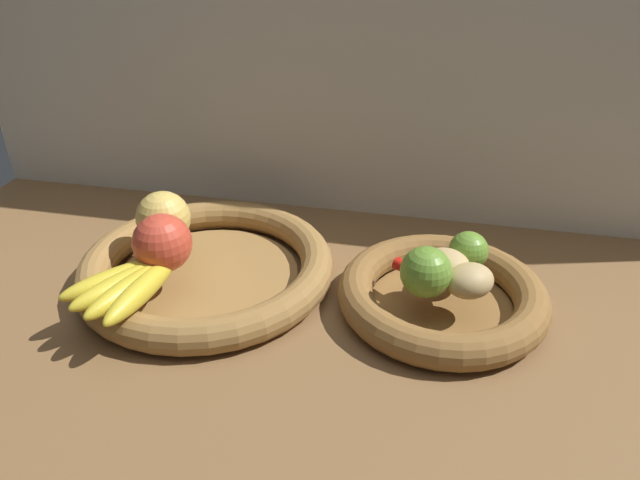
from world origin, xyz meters
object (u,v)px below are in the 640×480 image
object	(u,v)px
fruit_bowl_right	(442,295)
potato_large	(446,266)
apple_golden_left	(163,218)
lime_near	(426,272)
fruit_bowl_left	(207,267)
potato_small	(470,282)
chili_pepper	(427,277)
banana_bunch_front	(131,283)
apple_red_front	(162,243)
lime_far	(468,251)

from	to	relation	value
fruit_bowl_right	potato_large	bearing A→B (deg)	90.00
apple_golden_left	lime_near	bearing A→B (deg)	-8.14
fruit_bowl_left	potato_small	size ratio (longest dim) A/B	5.78
potato_large	fruit_bowl_left	bearing A→B (deg)	180.00
fruit_bowl_right	chili_pepper	world-z (taller)	chili_pepper
fruit_bowl_right	banana_bunch_front	bearing A→B (deg)	-163.63
apple_red_front	lime_far	world-z (taller)	apple_red_front
fruit_bowl_right	apple_golden_left	xyz separation A→B (cm)	(-39.80, 1.71, 6.32)
lime_near	banana_bunch_front	bearing A→B (deg)	-168.02
lime_near	chili_pepper	world-z (taller)	lime_near
lime_near	fruit_bowl_right	bearing A→B (deg)	56.31
fruit_bowl_right	fruit_bowl_left	bearing A→B (deg)	180.00
apple_golden_left	lime_far	bearing A→B (deg)	2.59
lime_far	chili_pepper	xyz separation A→B (cm)	(-4.99, -4.90, -1.74)
potato_large	chili_pepper	world-z (taller)	potato_large
apple_golden_left	lime_far	xyz separation A→B (cm)	(42.63, 1.93, -1.21)
fruit_bowl_left	lime_far	xyz separation A→B (cm)	(35.97, 3.64, 5.12)
apple_red_front	lime_far	bearing A→B (deg)	12.33
potato_large	lime_near	size ratio (longest dim) A/B	0.98
fruit_bowl_left	lime_near	size ratio (longest dim) A/B	5.63
fruit_bowl_left	lime_far	distance (cm)	36.51
fruit_bowl_left	chili_pepper	xyz separation A→B (cm)	(30.97, -1.27, 3.38)
apple_red_front	chili_pepper	xyz separation A→B (cm)	(34.56, 3.74, -3.03)
fruit_bowl_left	apple_red_front	distance (cm)	8.89
chili_pepper	potato_small	bearing A→B (deg)	13.43
fruit_bowl_left	potato_small	xyz separation A→B (cm)	(36.14, -3.00, 4.58)
potato_large	chili_pepper	distance (cm)	2.82
fruit_bowl_right	chili_pepper	bearing A→B (deg)	-149.66
banana_bunch_front	lime_far	size ratio (longest dim) A/B	3.11
fruit_bowl_right	potato_large	world-z (taller)	potato_large
fruit_bowl_right	potato_small	bearing A→B (deg)	-45.00
potato_small	fruit_bowl_right	bearing A→B (deg)	135.00
potato_large	lime_near	xyz separation A→B (cm)	(-2.42, -3.64, 1.03)
apple_red_front	potato_large	world-z (taller)	apple_red_front
apple_golden_left	lime_near	world-z (taller)	apple_golden_left
fruit_bowl_left	lime_far	size ratio (longest dim) A/B	6.88
apple_golden_left	banana_bunch_front	world-z (taller)	apple_golden_left
potato_large	apple_red_front	bearing A→B (deg)	-172.24
banana_bunch_front	potato_small	size ratio (longest dim) A/B	2.61
banana_bunch_front	apple_golden_left	bearing A→B (deg)	96.57
fruit_bowl_right	apple_golden_left	world-z (taller)	apple_golden_left
potato_small	banana_bunch_front	bearing A→B (deg)	-168.70
lime_near	apple_golden_left	bearing A→B (deg)	171.86
apple_golden_left	chili_pepper	distance (cm)	37.86
lime_far	potato_small	bearing A→B (deg)	-88.51
banana_bunch_front	potato_large	bearing A→B (deg)	16.37
apple_golden_left	apple_red_front	world-z (taller)	apple_red_front
fruit_bowl_left	apple_red_front	xyz separation A→B (cm)	(-3.59, -5.01, 6.41)
fruit_bowl_left	apple_golden_left	xyz separation A→B (cm)	(-6.66, 1.71, 6.33)
fruit_bowl_left	banana_bunch_front	distance (cm)	13.00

